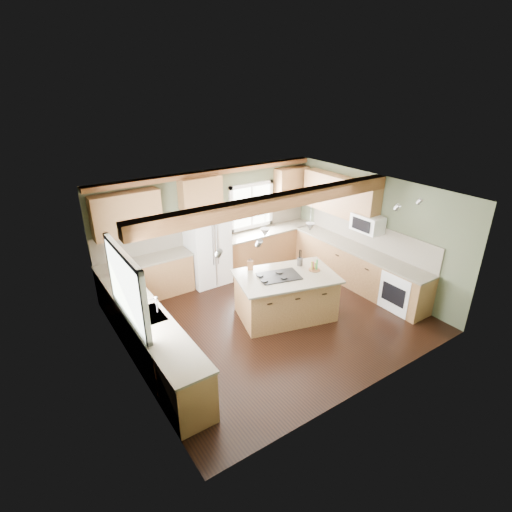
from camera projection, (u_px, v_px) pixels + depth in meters
floor at (271, 317)px, 8.19m from camera, size 5.60×5.60×0.00m
ceiling at (273, 194)px, 7.12m from camera, size 5.60×5.60×0.00m
wall_back at (210, 224)px, 9.54m from camera, size 5.60×0.00×5.60m
wall_left at (127, 302)px, 6.23m from camera, size 0.00×5.00×5.00m
wall_right at (371, 231)px, 9.08m from camera, size 0.00×5.00×5.00m
ceiling_beam at (276, 202)px, 7.10m from camera, size 5.55×0.26×0.26m
soffit_trim at (210, 173)px, 8.96m from camera, size 5.55×0.20×0.10m
backsplash_back at (211, 227)px, 9.57m from camera, size 5.58×0.03×0.58m
backsplash_right at (369, 234)px, 9.15m from camera, size 0.03×3.70×0.58m
base_cab_back_left at (146, 280)px, 8.76m from camera, size 2.02×0.60×0.88m
counter_back_left at (144, 261)px, 8.57m from camera, size 2.06×0.64×0.04m
base_cab_back_right at (268, 247)px, 10.43m from camera, size 2.62×0.60×0.88m
counter_back_right at (268, 231)px, 10.24m from camera, size 2.66×0.64×0.04m
base_cab_left at (150, 339)px, 6.77m from camera, size 0.60×3.70×0.88m
counter_left at (147, 316)px, 6.58m from camera, size 0.64×3.74×0.04m
base_cab_right at (356, 267)px, 9.32m from camera, size 0.60×3.70×0.88m
counter_right at (359, 249)px, 9.13m from camera, size 0.64×3.74×0.04m
upper_cab_back_left at (127, 214)px, 8.13m from camera, size 1.40×0.35×0.90m
upper_cab_over_fridge at (200, 192)px, 8.91m from camera, size 0.96×0.35×0.70m
upper_cab_right at (340, 196)px, 9.40m from camera, size 0.35×2.20×0.90m
upper_cab_back_corner at (291, 185)px, 10.32m from camera, size 0.90×0.35×0.90m
window_left at (125, 286)px, 6.17m from camera, size 0.04×1.60×1.05m
window_back at (251, 206)px, 10.01m from camera, size 1.10×0.04×1.00m
sink at (147, 316)px, 6.58m from camera, size 0.50×0.65×0.03m
faucet at (157, 305)px, 6.61m from camera, size 0.02×0.02×0.28m
dishwasher at (183, 384)px, 5.80m from camera, size 0.60×0.60×0.84m
oven at (403, 291)px, 8.33m from camera, size 0.60×0.72×0.84m
microwave at (368, 223)px, 8.83m from camera, size 0.40×0.70×0.38m
pendant_left at (265, 233)px, 7.36m from camera, size 0.18×0.18×0.16m
pendant_right at (310, 227)px, 7.63m from camera, size 0.18×0.18×0.16m
refrigerator at (208, 247)px, 9.27m from camera, size 0.90×0.74×1.80m
island at (286, 296)px, 8.09m from camera, size 2.07×1.57×0.88m
island_top at (286, 276)px, 7.90m from camera, size 2.22×1.72×0.04m
cooktop at (279, 276)px, 7.84m from camera, size 0.91×0.72×0.02m
knife_block at (250, 265)px, 8.09m from camera, size 0.14×0.13×0.19m
utensil_crock at (300, 262)px, 8.29m from camera, size 0.12×0.12×0.16m
bottle_tray at (315, 265)px, 8.06m from camera, size 0.31×0.31×0.22m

